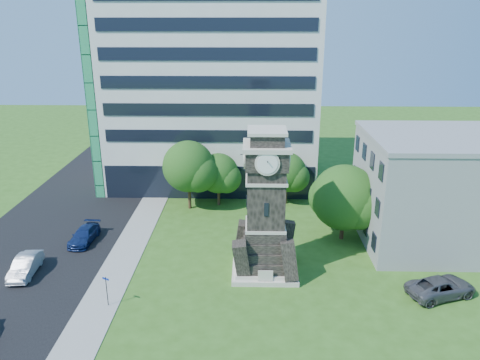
{
  "coord_description": "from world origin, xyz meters",
  "views": [
    {
      "loc": [
        1.7,
        -33.05,
        20.32
      ],
      "look_at": [
        0.82,
        6.38,
        6.56
      ],
      "focal_mm": 35.0,
      "sensor_mm": 36.0,
      "label": 1
    }
  ],
  "objects_px": {
    "clock_tower": "(266,213)",
    "car_east_lot": "(441,287)",
    "car_street_mid": "(25,266)",
    "car_street_north": "(84,235)",
    "park_bench": "(279,267)",
    "street_sign": "(107,288)"
  },
  "relations": [
    {
      "from": "clock_tower",
      "to": "street_sign",
      "type": "distance_m",
      "value": 13.52
    },
    {
      "from": "car_street_north",
      "to": "car_street_mid",
      "type": "bearing_deg",
      "value": -112.1
    },
    {
      "from": "clock_tower",
      "to": "car_east_lot",
      "type": "relative_size",
      "value": 2.25
    },
    {
      "from": "car_east_lot",
      "to": "park_bench",
      "type": "distance_m",
      "value": 12.61
    },
    {
      "from": "street_sign",
      "to": "car_street_mid",
      "type": "bearing_deg",
      "value": 176.5
    },
    {
      "from": "car_street_north",
      "to": "car_east_lot",
      "type": "height_order",
      "value": "car_east_lot"
    },
    {
      "from": "car_street_mid",
      "to": "car_street_north",
      "type": "bearing_deg",
      "value": 59.61
    },
    {
      "from": "clock_tower",
      "to": "car_east_lot",
      "type": "distance_m",
      "value": 14.63
    },
    {
      "from": "clock_tower",
      "to": "car_street_north",
      "type": "relative_size",
      "value": 2.62
    },
    {
      "from": "car_east_lot",
      "to": "street_sign",
      "type": "height_order",
      "value": "street_sign"
    },
    {
      "from": "car_street_north",
      "to": "park_bench",
      "type": "distance_m",
      "value": 19.07
    },
    {
      "from": "car_street_mid",
      "to": "car_east_lot",
      "type": "distance_m",
      "value": 33.48
    },
    {
      "from": "car_street_mid",
      "to": "street_sign",
      "type": "height_order",
      "value": "street_sign"
    },
    {
      "from": "clock_tower",
      "to": "car_street_mid",
      "type": "height_order",
      "value": "clock_tower"
    },
    {
      "from": "car_east_lot",
      "to": "park_bench",
      "type": "height_order",
      "value": "car_east_lot"
    },
    {
      "from": "car_street_north",
      "to": "clock_tower",
      "type": "bearing_deg",
      "value": -12.59
    },
    {
      "from": "car_street_north",
      "to": "park_bench",
      "type": "xyz_separation_m",
      "value": [
        18.3,
        -5.34,
        -0.19
      ]
    },
    {
      "from": "street_sign",
      "to": "park_bench",
      "type": "bearing_deg",
      "value": 45.88
    },
    {
      "from": "car_street_mid",
      "to": "car_street_north",
      "type": "distance_m",
      "value": 6.67
    },
    {
      "from": "car_street_mid",
      "to": "car_east_lot",
      "type": "bearing_deg",
      "value": -9.02
    },
    {
      "from": "car_street_mid",
      "to": "car_east_lot",
      "type": "relative_size",
      "value": 0.85
    },
    {
      "from": "car_east_lot",
      "to": "street_sign",
      "type": "xyz_separation_m",
      "value": [
        -25.23,
        -1.88,
        0.76
      ]
    }
  ]
}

